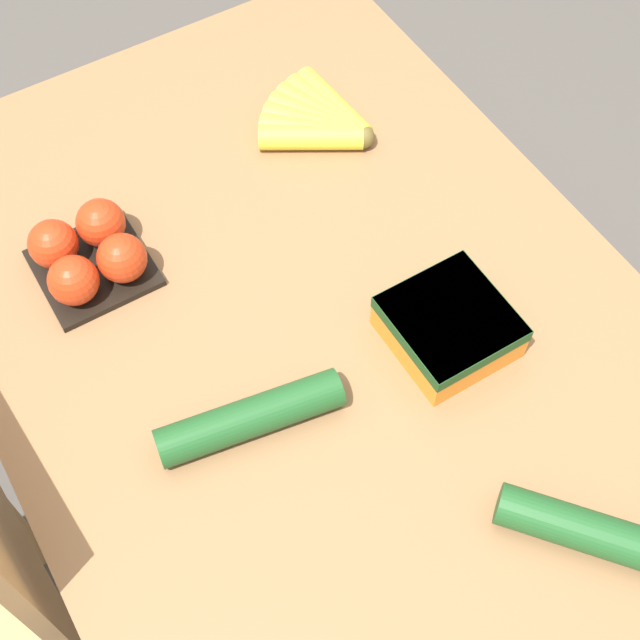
{
  "coord_description": "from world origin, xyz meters",
  "views": [
    {
      "loc": [
        -0.51,
        0.31,
        1.7
      ],
      "look_at": [
        0.0,
        0.0,
        0.76
      ],
      "focal_mm": 50.0,
      "sensor_mm": 36.0,
      "label": 1
    }
  ],
  "objects_px": {
    "carrot_bag": "(449,325)",
    "cucumber_near": "(250,418)",
    "banana_bunch": "(320,121)",
    "cucumber_far": "(599,535)",
    "tomato_pack": "(88,254)"
  },
  "relations": [
    {
      "from": "banana_bunch",
      "to": "tomato_pack",
      "type": "bearing_deg",
      "value": 98.95
    },
    {
      "from": "banana_bunch",
      "to": "cucumber_far",
      "type": "height_order",
      "value": "cucumber_far"
    },
    {
      "from": "cucumber_far",
      "to": "banana_bunch",
      "type": "bearing_deg",
      "value": -5.39
    },
    {
      "from": "tomato_pack",
      "to": "cucumber_near",
      "type": "xyz_separation_m",
      "value": [
        -0.31,
        -0.07,
        -0.01
      ]
    },
    {
      "from": "banana_bunch",
      "to": "cucumber_far",
      "type": "relative_size",
      "value": 0.83
    },
    {
      "from": "banana_bunch",
      "to": "carrot_bag",
      "type": "distance_m",
      "value": 0.4
    },
    {
      "from": "banana_bunch",
      "to": "tomato_pack",
      "type": "xyz_separation_m",
      "value": [
        -0.06,
        0.39,
        0.02
      ]
    },
    {
      "from": "carrot_bag",
      "to": "cucumber_near",
      "type": "xyz_separation_m",
      "value": [
        0.02,
        0.27,
        -0.01
      ]
    },
    {
      "from": "banana_bunch",
      "to": "cucumber_near",
      "type": "xyz_separation_m",
      "value": [
        -0.37,
        0.32,
        0.01
      ]
    },
    {
      "from": "banana_bunch",
      "to": "cucumber_far",
      "type": "xyz_separation_m",
      "value": [
        -0.7,
        0.07,
        0.01
      ]
    },
    {
      "from": "tomato_pack",
      "to": "cucumber_near",
      "type": "relative_size",
      "value": 0.63
    },
    {
      "from": "tomato_pack",
      "to": "cucumber_far",
      "type": "relative_size",
      "value": 0.71
    },
    {
      "from": "banana_bunch",
      "to": "carrot_bag",
      "type": "bearing_deg",
      "value": 172.45
    },
    {
      "from": "cucumber_near",
      "to": "cucumber_far",
      "type": "height_order",
      "value": "same"
    },
    {
      "from": "tomato_pack",
      "to": "carrot_bag",
      "type": "bearing_deg",
      "value": -134.4
    }
  ]
}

